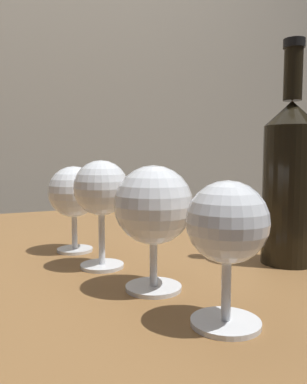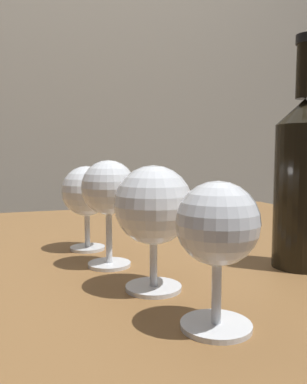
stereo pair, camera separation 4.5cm
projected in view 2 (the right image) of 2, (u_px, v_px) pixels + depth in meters
back_wall at (64, 67)px, 1.77m from camera, size 5.00×0.08×2.60m
dining_table at (138, 296)px, 0.70m from camera, size 1.12×0.93×0.75m
wine_glass_cabernet at (218, 228)px, 0.35m from camera, size 0.08×0.08×0.14m
wine_glass_pinot at (154, 208)px, 0.45m from camera, size 0.09×0.09×0.15m
wine_glass_merlot at (109, 190)px, 0.54m from camera, size 0.08×0.08×0.15m
wine_glass_port at (87, 193)px, 0.64m from camera, size 0.08×0.08×0.14m
wine_bottle at (302, 180)px, 0.54m from camera, size 0.08×0.08×0.32m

